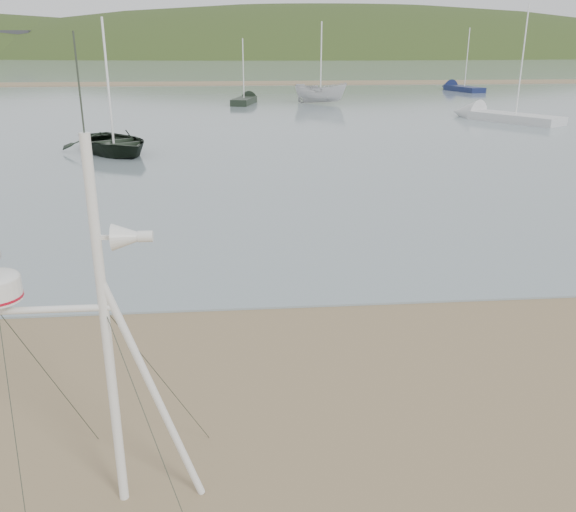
{
  "coord_description": "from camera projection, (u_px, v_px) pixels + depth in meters",
  "views": [
    {
      "loc": [
        2.02,
        -6.67,
        4.85
      ],
      "look_at": [
        2.71,
        1.0,
        2.13
      ],
      "focal_mm": 38.0,
      "sensor_mm": 36.0,
      "label": 1
    }
  ],
  "objects": [
    {
      "name": "far_cottages",
      "position": [
        233.0,
        44.0,
        190.7
      ],
      "size": [
        294.4,
        6.3,
        8.0
      ],
      "color": "white",
      "rests_on": "ground"
    },
    {
      "name": "mast_rig",
      "position": [
        108.0,
        409.0,
        6.41
      ],
      "size": [
        2.19,
        2.34,
        4.95
      ],
      "color": "white",
      "rests_on": "ground"
    },
    {
      "name": "sandbar",
      "position": [
        214.0,
        83.0,
        73.42
      ],
      "size": [
        560.0,
        7.0,
        0.07
      ],
      "primitive_type": "cube",
      "color": "#7C6648",
      "rests_on": "water"
    },
    {
      "name": "water",
      "position": [
        221.0,
        65.0,
        131.67
      ],
      "size": [
        560.0,
        256.0,
        0.04
      ],
      "primitive_type": "cube",
      "color": "gray",
      "rests_on": "ground"
    },
    {
      "name": "boat_white",
      "position": [
        321.0,
        76.0,
        49.08
      ],
      "size": [
        2.2,
        2.17,
        4.37
      ],
      "primitive_type": "imported",
      "rotation": [
        0.0,
        0.0,
        1.17
      ],
      "color": "silver",
      "rests_on": "water"
    },
    {
      "name": "hill_ridge",
      "position": [
        274.0,
        108.0,
        236.53
      ],
      "size": [
        620.0,
        180.0,
        80.0
      ],
      "color": "#263616",
      "rests_on": "ground"
    },
    {
      "name": "sailboat_dark_mid",
      "position": [
        247.0,
        99.0,
        50.48
      ],
      "size": [
        2.6,
        5.59,
        5.45
      ],
      "color": "black",
      "rests_on": "ground"
    },
    {
      "name": "boat_dark",
      "position": [
        109.0,
        97.0,
        26.81
      ],
      "size": [
        3.57,
        2.84,
        5.02
      ],
      "primitive_type": "imported",
      "rotation": [
        0.0,
        0.0,
        0.58
      ],
      "color": "black",
      "rests_on": "water"
    },
    {
      "name": "sailboat_blue_far",
      "position": [
        455.0,
        88.0,
        63.53
      ],
      "size": [
        3.16,
        6.88,
        6.66
      ],
      "color": "#131B43",
      "rests_on": "ground"
    },
    {
      "name": "sailboat_white_near",
      "position": [
        486.0,
        115.0,
        39.98
      ],
      "size": [
        5.79,
        7.51,
        7.66
      ],
      "color": "silver",
      "rests_on": "ground"
    },
    {
      "name": "ground",
      "position": [
        82.0,
        447.0,
        7.71
      ],
      "size": [
        560.0,
        560.0,
        0.0
      ],
      "primitive_type": "plane",
      "color": "#7C6648",
      "rests_on": "ground"
    }
  ]
}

